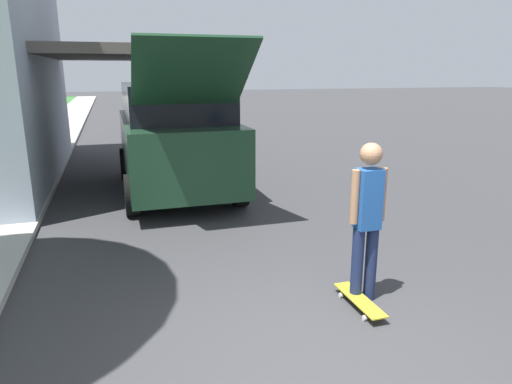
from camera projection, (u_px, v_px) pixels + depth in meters
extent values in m
plane|color=#333335|center=(307.00, 369.00, 3.90)|extent=(120.00, 120.00, 0.00)
cube|color=#5B514C|center=(97.00, 53.00, 10.69)|extent=(2.60, 5.57, 0.20)
cylinder|color=silver|center=(157.00, 123.00, 9.55)|extent=(0.16, 0.16, 2.70)
cube|color=#193823|center=(175.00, 147.00, 9.48)|extent=(2.03, 4.72, 1.21)
cube|color=black|center=(172.00, 101.00, 9.35)|extent=(1.87, 3.68, 0.69)
cylinder|color=black|center=(126.00, 164.00, 10.69)|extent=(0.24, 0.74, 0.74)
cylinder|color=black|center=(208.00, 159.00, 11.26)|extent=(0.24, 0.74, 0.74)
cylinder|color=black|center=(132.00, 195.00, 7.99)|extent=(0.24, 0.74, 0.74)
cylinder|color=black|center=(239.00, 187.00, 8.56)|extent=(0.24, 0.74, 0.74)
cube|color=#193823|center=(192.00, 73.00, 6.87)|extent=(1.79, 1.42, 1.01)
cube|color=silver|center=(171.00, 108.00, 25.13)|extent=(1.82, 4.35, 0.69)
cube|color=black|center=(170.00, 97.00, 24.87)|extent=(1.60, 2.26, 0.52)
cylinder|color=black|center=(152.00, 110.00, 26.12)|extent=(0.20, 0.66, 0.66)
cylinder|color=black|center=(183.00, 109.00, 26.64)|extent=(0.20, 0.66, 0.66)
cylinder|color=black|center=(157.00, 114.00, 23.72)|extent=(0.20, 0.66, 0.66)
cylinder|color=black|center=(191.00, 113.00, 24.23)|extent=(0.20, 0.66, 0.66)
cylinder|color=#192347|center=(357.00, 265.00, 4.96)|extent=(0.13, 0.13, 0.84)
cylinder|color=#192347|center=(371.00, 264.00, 5.01)|extent=(0.13, 0.13, 0.84)
cube|color=#1E4C93|center=(368.00, 199.00, 4.80)|extent=(0.25, 0.20, 0.65)
sphere|color=#9E7051|center=(371.00, 154.00, 4.67)|extent=(0.23, 0.23, 0.23)
cylinder|color=#9E7051|center=(355.00, 197.00, 4.74)|extent=(0.09, 0.09, 0.58)
cylinder|color=#9E7051|center=(382.00, 195.00, 4.83)|extent=(0.09, 0.09, 0.58)
cube|color=#A89323|center=(360.00, 300.00, 4.91)|extent=(0.19, 0.83, 0.02)
cylinder|color=silver|center=(341.00, 295.00, 5.14)|extent=(0.03, 0.06, 0.06)
cylinder|color=silver|center=(354.00, 293.00, 5.19)|extent=(0.03, 0.06, 0.06)
cylinder|color=silver|center=(365.00, 318.00, 4.66)|extent=(0.03, 0.06, 0.06)
cylinder|color=silver|center=(379.00, 315.00, 4.71)|extent=(0.03, 0.06, 0.06)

